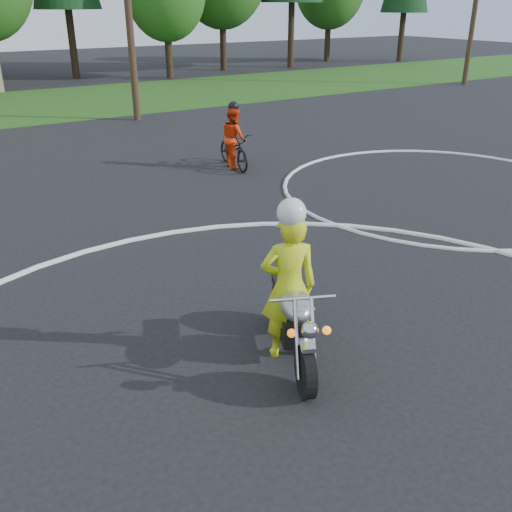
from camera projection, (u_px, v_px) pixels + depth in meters
course_markings at (371, 309)px, 8.90m from camera, size 19.05×19.05×0.12m
primary_motorcycle at (293, 321)px, 7.43m from camera, size 1.21×2.15×1.21m
rider_primary_grp at (289, 283)px, 7.34m from camera, size 0.87×0.75×2.24m
rider_second_grp at (234, 144)px, 16.26m from camera, size 0.94×2.02×1.87m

